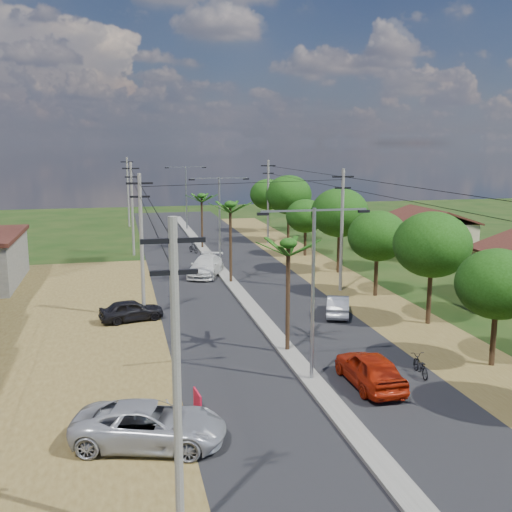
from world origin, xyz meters
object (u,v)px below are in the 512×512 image
Objects in this scene: car_silver_mid at (338,306)px; car_white_far at (206,267)px; car_red_near at (370,370)px; roadside_sign at (198,403)px; car_parked_dark at (131,311)px; moto_rider_east at (420,366)px; car_parked_silver at (150,426)px.

car_white_far is (-6.50, 13.34, 0.14)m from car_silver_mid.
roadside_sign is at bearing 6.44° from car_red_near.
car_red_near is 11.25m from car_silver_mid.
car_parked_dark is (-12.77, 1.71, 0.01)m from car_silver_mid.
car_white_far is 1.40× the size of car_parked_dark.
car_silver_mid is at bearing -110.41° from car_parked_dark.
car_red_near reaches higher than roadside_sign.
car_red_near is 7.95m from roadside_sign.
car_white_far is at bearing -66.32° from moto_rider_east.
car_parked_dark reaches higher than car_silver_mid.
car_red_near is at bearing 97.70° from car_silver_mid.
car_parked_silver is (-12.50, -14.16, 0.12)m from car_silver_mid.
car_parked_dark is at bearing 92.61° from roadside_sign.
roadside_sign is at bearing -77.64° from car_white_far.
car_red_near is 10.39m from car_parked_silver.
car_red_near is 1.21× the size of car_parked_dark.
car_white_far is at bearing -81.70° from car_red_near.
car_red_near reaches higher than car_white_far.
car_red_near is 16.22m from car_parked_dark.
car_white_far is 24.60m from moto_rider_east.
moto_rider_east is (6.70, -23.67, -0.31)m from car_white_far.
car_parked_silver reaches higher than car_silver_mid.
car_silver_mid is 3.49× the size of roadside_sign.
car_red_near is at bearing -154.03° from car_parked_dark.
car_red_near is at bearing -59.57° from car_white_far.
car_red_near is 2.90m from moto_rider_east.
car_parked_dark is (-10.15, 12.66, -0.14)m from car_red_near.
car_silver_mid is 2.16× the size of moto_rider_east.
car_white_far is 0.98× the size of car_parked_silver.
roadside_sign is at bearing 176.67° from car_parked_dark.
car_white_far reaches higher than roadside_sign.
roadside_sign is (-10.70, -1.61, -0.01)m from moto_rider_east.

